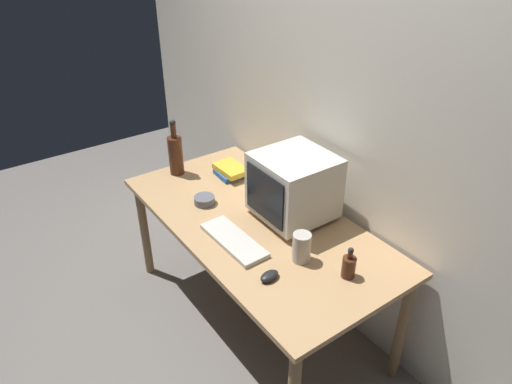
% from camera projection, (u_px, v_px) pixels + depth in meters
% --- Properties ---
extents(ground_plane, '(6.00, 6.00, 0.00)m').
position_uv_depth(ground_plane, '(256.00, 315.00, 2.95)').
color(ground_plane, slate).
extents(back_wall, '(4.00, 0.08, 2.50)m').
position_uv_depth(back_wall, '(328.00, 112.00, 2.54)').
color(back_wall, silver).
rests_on(back_wall, ground).
extents(desk, '(1.69, 0.84, 0.73)m').
position_uv_depth(desk, '(256.00, 231.00, 2.61)').
color(desk, tan).
rests_on(desk, ground).
extents(crt_monitor, '(0.38, 0.39, 0.37)m').
position_uv_depth(crt_monitor, '(294.00, 186.00, 2.50)').
color(crt_monitor, beige).
rests_on(crt_monitor, desk).
extents(keyboard, '(0.42, 0.16, 0.02)m').
position_uv_depth(keyboard, '(234.00, 240.00, 2.39)').
color(keyboard, beige).
rests_on(keyboard, desk).
extents(computer_mouse, '(0.07, 0.11, 0.04)m').
position_uv_depth(computer_mouse, '(269.00, 276.00, 2.15)').
color(computer_mouse, black).
rests_on(computer_mouse, desk).
extents(bottle_tall, '(0.09, 0.09, 0.37)m').
position_uv_depth(bottle_tall, '(176.00, 154.00, 2.96)').
color(bottle_tall, '#472314').
rests_on(bottle_tall, desk).
extents(bottle_short, '(0.06, 0.06, 0.16)m').
position_uv_depth(bottle_short, '(349.00, 266.00, 2.15)').
color(bottle_short, '#472314').
rests_on(bottle_short, desk).
extents(book_stack, '(0.23, 0.16, 0.07)m').
position_uv_depth(book_stack, '(230.00, 171.00, 2.98)').
color(book_stack, '#28569E').
rests_on(book_stack, desk).
extents(cd_spindle, '(0.12, 0.12, 0.04)m').
position_uv_depth(cd_spindle, '(204.00, 200.00, 2.70)').
color(cd_spindle, '#595B66').
rests_on(cd_spindle, desk).
extents(metal_canister, '(0.09, 0.09, 0.15)m').
position_uv_depth(metal_canister, '(302.00, 247.00, 2.24)').
color(metal_canister, '#B7B2A8').
rests_on(metal_canister, desk).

